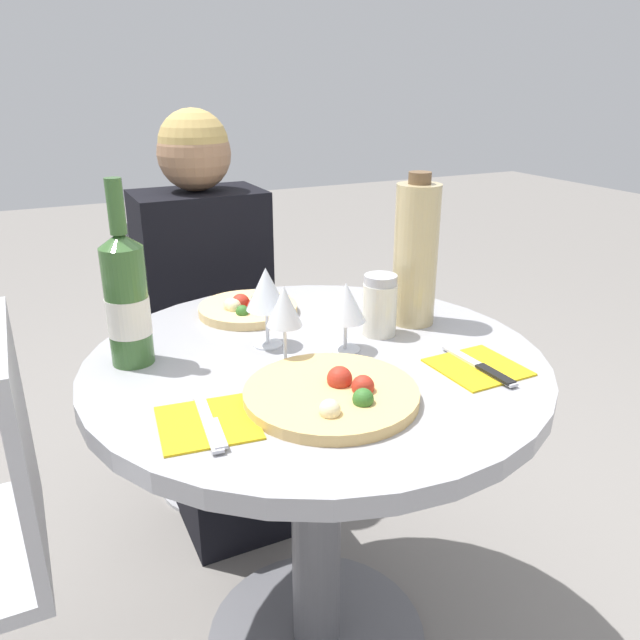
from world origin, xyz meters
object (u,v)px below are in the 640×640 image
object	(u,v)px
dining_table	(316,439)
chair_behind_diner	(204,362)
seated_diner	(215,342)
tall_carafe	(416,254)
wine_bottle	(127,299)
pizza_large	(333,393)

from	to	relation	value
dining_table	chair_behind_diner	size ratio (longest dim) A/B	1.05
dining_table	chair_behind_diner	distance (m)	0.77
dining_table	seated_diner	size ratio (longest dim) A/B	0.76
dining_table	tall_carafe	size ratio (longest dim) A/B	2.73
seated_diner	wine_bottle	distance (m)	0.66
dining_table	seated_diner	distance (m)	0.62
chair_behind_diner	tall_carafe	size ratio (longest dim) A/B	2.60
pizza_large	tall_carafe	distance (m)	0.43
dining_table	wine_bottle	xyz separation A→B (m)	(-0.32, 0.13, 0.31)
wine_bottle	tall_carafe	size ratio (longest dim) A/B	1.06
tall_carafe	wine_bottle	bearing A→B (deg)	174.88
dining_table	pizza_large	distance (m)	0.27
wine_bottle	chair_behind_diner	bearing A→B (deg)	65.07
seated_diner	tall_carafe	size ratio (longest dim) A/B	3.59
seated_diner	wine_bottle	bearing A→B (deg)	59.15
pizza_large	tall_carafe	world-z (taller)	tall_carafe
seated_diner	tall_carafe	world-z (taller)	seated_diner
chair_behind_diner	wine_bottle	xyz separation A→B (m)	(-0.30, -0.64, 0.45)
dining_table	pizza_large	world-z (taller)	pizza_large
chair_behind_diner	pizza_large	bearing A→B (deg)	88.61
chair_behind_diner	pizza_large	distance (m)	0.99
tall_carafe	pizza_large	bearing A→B (deg)	-142.55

